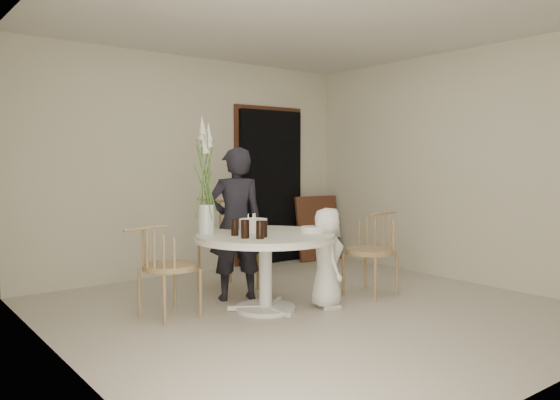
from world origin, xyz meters
TOP-DOWN VIEW (x-y plane):
  - ground at (0.00, 0.00)m, footprint 4.50×4.50m
  - room_shell at (0.00, 0.00)m, footprint 4.50×4.50m
  - doorway at (1.15, 2.19)m, footprint 1.00×0.10m
  - door_trim at (1.15, 2.23)m, footprint 1.12×0.03m
  - table at (-0.35, 0.25)m, footprint 1.33×1.33m
  - picture_frame at (1.82, 1.95)m, footprint 0.71×0.28m
  - chair_far at (-0.20, 1.31)m, footprint 0.60×0.64m
  - chair_right at (0.98, 0.07)m, footprint 0.56×0.53m
  - chair_left at (-1.27, 0.60)m, footprint 0.55×0.52m
  - girl at (-0.34, 0.77)m, footprint 0.65×0.54m
  - boy at (0.17, -0.04)m, footprint 0.48×0.56m
  - birthday_cake at (-0.38, 0.40)m, footprint 0.27×0.27m
  - cola_tumbler_a at (-0.51, 0.06)m, footprint 0.09×0.09m
  - cola_tumbler_b at (-0.59, 0.00)m, footprint 0.09×0.09m
  - cola_tumbler_c at (-0.68, 0.10)m, footprint 0.10×0.10m
  - cola_tumbler_d at (-0.65, 0.31)m, footprint 0.07×0.07m
  - plate_stack at (0.04, 0.03)m, footprint 0.28×0.28m
  - flower_vase at (-0.81, 0.55)m, footprint 0.15×0.15m

SIDE VIEW (x-z plane):
  - ground at x=0.00m, z-range 0.00..0.00m
  - picture_frame at x=1.82m, z-range 0.00..0.91m
  - boy at x=0.17m, z-range 0.00..0.96m
  - chair_left at x=-1.27m, z-range 0.12..0.97m
  - chair_right at x=0.98m, z-range 0.13..0.99m
  - table at x=-0.35m, z-range 0.25..0.98m
  - chair_far at x=-0.20m, z-range 0.15..1.14m
  - plate_stack at x=0.04m, z-range 0.73..0.79m
  - girl at x=-0.34m, z-range 0.00..1.54m
  - birthday_cake at x=-0.38m, z-range 0.71..0.88m
  - cola_tumbler_a at x=-0.51m, z-range 0.73..0.88m
  - cola_tumbler_d at x=-0.65m, z-range 0.73..0.88m
  - cola_tumbler_b at x=-0.59m, z-range 0.73..0.89m
  - cola_tumbler_c at x=-0.68m, z-range 0.73..0.89m
  - doorway at x=1.15m, z-range 0.00..2.10m
  - door_trim at x=1.15m, z-range 0.00..2.22m
  - flower_vase at x=-0.81m, z-range 0.70..1.80m
  - room_shell at x=0.00m, z-range -0.63..3.87m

